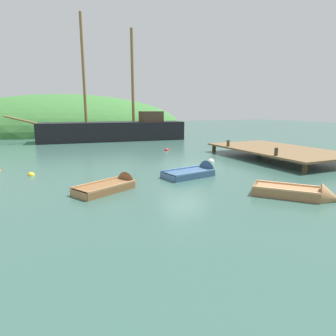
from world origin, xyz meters
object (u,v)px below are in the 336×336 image
Objects in this scene: sailing_ship at (115,133)px; rowboat_near_dock at (300,195)px; rowboat_center at (115,187)px; buoy_red at (167,151)px; rowboat_outer_left at (197,174)px; buoy_yellow at (31,175)px; buoy_white at (211,162)px.

rowboat_near_dock is (1.35, -22.81, -0.64)m from sailing_ship.
rowboat_center is at bearing -164.22° from rowboat_near_dock.
rowboat_center is 8.10× the size of buoy_red.
sailing_ship is 5.61× the size of rowboat_center.
buoy_red is at bearing 65.34° from rowboat_outer_left.
buoy_yellow is at bearing 145.53° from rowboat_outer_left.
rowboat_outer_left is 8.95m from buoy_red.
sailing_ship is 18.01m from rowboat_outer_left.
rowboat_near_dock is at bearing 98.95° from sailing_ship.
buoy_red is (6.59, 9.47, -0.08)m from rowboat_center.
rowboat_outer_left reaches higher than buoy_yellow.
rowboat_center reaches higher than buoy_red.
rowboat_center reaches higher than buoy_white.
rowboat_outer_left reaches higher than buoy_red.
rowboat_near_dock is at bearing -60.37° from rowboat_center.
rowboat_center reaches higher than buoy_yellow.
sailing_ship is 43.36× the size of buoy_white.
buoy_white is 10.27m from buoy_yellow.
buoy_yellow is (-7.58, 3.37, -0.08)m from rowboat_outer_left.
rowboat_center is 0.98× the size of rowboat_outer_left.
sailing_ship is 15.27m from buoy_white.
rowboat_outer_left is at bearing 158.24° from rowboat_near_dock.
rowboat_outer_left is (-0.29, -18.00, -0.66)m from sailing_ship.
buoy_red is (1.90, -9.32, -0.75)m from sailing_ship.
rowboat_outer_left is 8.28× the size of buoy_red.
buoy_white is at bearing -85.11° from buoy_red.
rowboat_center is at bearing 81.57° from sailing_ship.
rowboat_outer_left is at bearing -23.99° from buoy_yellow.
rowboat_near_dock reaches higher than rowboat_center.
buoy_yellow is at bearing 67.27° from sailing_ship.
sailing_ship reaches higher than buoy_yellow.
buoy_white is (1.04, 7.75, -0.11)m from rowboat_near_dock.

